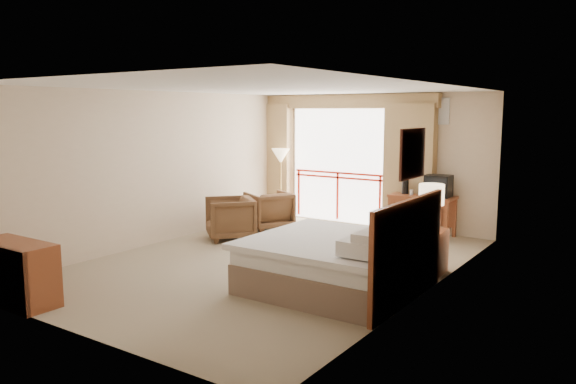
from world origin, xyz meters
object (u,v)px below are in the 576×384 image
Objects in this scene: nightstand at (428,251)px; armchair_far at (269,229)px; bed at (339,262)px; desk at (423,204)px; tv at (438,186)px; wastebasket at (393,232)px; armchair_near at (230,239)px; floor_lamp at (281,159)px; table_lamp at (432,195)px; dresser at (16,273)px; side_table at (241,213)px.

nightstand is 0.78× the size of armchair_far.
desk is at bearing 94.16° from bed.
tv reaches higher than bed.
tv is 1.49× the size of wastebasket.
nightstand is 3.83m from armchair_near.
nightstand is 0.42× the size of floor_lamp.
dresser is at bearing -131.60° from table_lamp.
armchair_far is (-2.78, -1.15, -0.61)m from desk.
wastebasket is at bearing 23.46° from side_table.
armchair_near is at bearing 179.79° from table_lamp.
nightstand reaches higher than armchair_far.
side_table is at bearing -81.51° from floor_lamp.
wastebasket is at bearing 100.63° from bed.
wastebasket is at bearing 66.44° from dresser.
desk is at bearing 66.23° from dresser.
bed is at bearing -115.87° from table_lamp.
table_lamp reaches higher than wastebasket.
dresser is (-2.73, -6.48, -0.22)m from desk.
dresser is at bearing -112.63° from wastebasket.
table_lamp is (0.71, 1.46, 0.77)m from bed.
armchair_near is (-0.06, -1.14, 0.00)m from armchair_far.
desk is at bearing 80.26° from armchair_near.
floor_lamp is (-0.44, 1.04, 1.33)m from armchair_far.
armchair_far is 0.80m from side_table.
table_lamp is 0.78× the size of armchair_far.
bed is 1.79m from table_lamp.
bed is 3.31× the size of nightstand.
tv is at bearing 139.54° from armchair_far.
dresser is at bearing -115.50° from desk.
bed is at bearing -30.90° from side_table.
wastebasket is 0.20× the size of floor_lamp.
armchair_far is 1.41× the size of side_table.
table_lamp reaches higher than tv.
dresser is (0.24, -4.66, -0.02)m from side_table.
dresser reaches higher than wastebasket.
table_lamp is at bearing -27.59° from floor_lamp.
bed reaches higher than wastebasket.
armchair_far is at bearing -160.16° from desk.
tv is at bearing 28.38° from side_table.
side_table is 4.66m from dresser.
nightstand is at bearing 102.28° from armchair_far.
side_table is 0.51× the size of dresser.
table_lamp is at bearing 41.16° from armchair_near.
dresser is (0.11, -4.19, 0.39)m from armchair_near.
tv reaches higher than side_table.
tv is at bearing -13.76° from desk.
side_table is 0.38× the size of floor_lamp.
desk is 3.49m from side_table.
nightstand is at bearing -90.00° from table_lamp.
table_lamp is 4.74m from floor_lamp.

